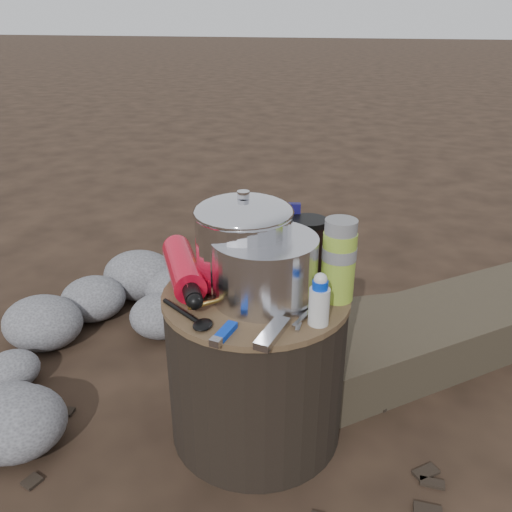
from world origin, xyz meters
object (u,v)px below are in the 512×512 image
(fuel_bottle, at_px, (183,268))
(travel_mug, at_px, (308,245))
(stump, at_px, (256,364))
(camping_pot, at_px, (244,243))
(log_main, at_px, (472,321))
(thermos, at_px, (339,261))

(fuel_bottle, height_order, travel_mug, travel_mug)
(stump, height_order, camping_pot, camping_pot)
(log_main, xyz_separation_m, fuel_bottle, (-0.72, -0.57, 0.35))
(fuel_bottle, distance_m, thermos, 0.36)
(stump, height_order, log_main, stump)
(camping_pot, xyz_separation_m, travel_mug, (0.12, 0.13, -0.04))
(log_main, height_order, fuel_bottle, fuel_bottle)
(fuel_bottle, bearing_deg, thermos, -28.15)
(stump, xyz_separation_m, travel_mug, (0.08, 0.16, 0.26))
(camping_pot, xyz_separation_m, fuel_bottle, (-0.14, -0.02, -0.07))
(log_main, xyz_separation_m, travel_mug, (-0.46, -0.42, 0.38))
(stump, relative_size, fuel_bottle, 1.41)
(camping_pot, bearing_deg, thermos, 1.29)
(camping_pot, height_order, thermos, camping_pot)
(stump, distance_m, log_main, 0.80)
(log_main, distance_m, thermos, 0.77)
(camping_pot, relative_size, travel_mug, 1.68)
(thermos, bearing_deg, camping_pot, -178.71)
(travel_mug, bearing_deg, fuel_bottle, -149.33)
(camping_pot, bearing_deg, travel_mug, 47.61)
(thermos, xyz_separation_m, travel_mug, (-0.09, 0.13, -0.03))
(stump, relative_size, travel_mug, 3.28)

